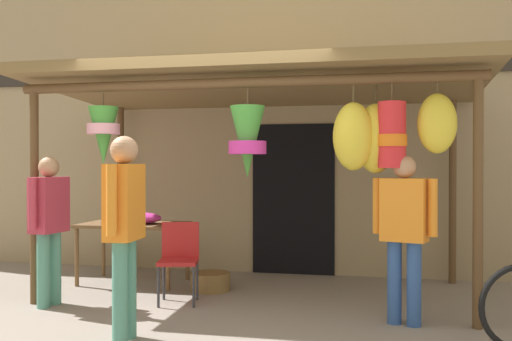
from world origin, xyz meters
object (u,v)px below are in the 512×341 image
(vendor_in_orange, at_px, (49,219))
(flower_heap_on_table, at_px, (139,218))
(passerby_at_right, at_px, (124,220))
(folding_chair, at_px, (179,255))
(wicker_basket_by_table, at_px, (210,282))
(shopper_by_bananas, at_px, (404,226))
(display_table, at_px, (134,229))

(vendor_in_orange, bearing_deg, flower_heap_on_table, 70.38)
(flower_heap_on_table, xyz_separation_m, vendor_in_orange, (-0.45, -1.25, 0.09))
(passerby_at_right, bearing_deg, folding_chair, 91.43)
(vendor_in_orange, bearing_deg, folding_chair, 20.38)
(wicker_basket_by_table, relative_size, vendor_in_orange, 0.30)
(wicker_basket_by_table, bearing_deg, shopper_by_bananas, -25.62)
(flower_heap_on_table, relative_size, folding_chair, 0.69)
(flower_heap_on_table, relative_size, wicker_basket_by_table, 1.28)
(passerby_at_right, bearing_deg, flower_heap_on_table, 110.76)
(shopper_by_bananas, bearing_deg, passerby_at_right, -156.15)
(display_table, distance_m, wicker_basket_by_table, 1.22)
(display_table, bearing_deg, wicker_basket_by_table, -12.55)
(flower_heap_on_table, distance_m, shopper_by_bananas, 3.34)
(display_table, height_order, vendor_in_orange, vendor_in_orange)
(display_table, distance_m, passerby_at_right, 2.48)
(display_table, height_order, shopper_by_bananas, shopper_by_bananas)
(vendor_in_orange, distance_m, shopper_by_bananas, 3.56)
(shopper_by_bananas, bearing_deg, folding_chair, 169.74)
(shopper_by_bananas, bearing_deg, display_table, 158.46)
(folding_chair, xyz_separation_m, shopper_by_bananas, (2.31, -0.42, 0.40))
(folding_chair, height_order, passerby_at_right, passerby_at_right)
(wicker_basket_by_table, distance_m, passerby_at_right, 2.23)
(display_table, height_order, folding_chair, folding_chair)
(shopper_by_bananas, bearing_deg, wicker_basket_by_table, 154.38)
(passerby_at_right, bearing_deg, wicker_basket_by_table, 86.50)
(shopper_by_bananas, xyz_separation_m, passerby_at_right, (-2.27, -1.00, 0.10))
(wicker_basket_by_table, height_order, passerby_at_right, passerby_at_right)
(vendor_in_orange, height_order, shopper_by_bananas, shopper_by_bananas)
(flower_heap_on_table, bearing_deg, display_table, 147.93)
(display_table, distance_m, shopper_by_bananas, 3.46)
(folding_chair, height_order, vendor_in_orange, vendor_in_orange)
(wicker_basket_by_table, height_order, vendor_in_orange, vendor_in_orange)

